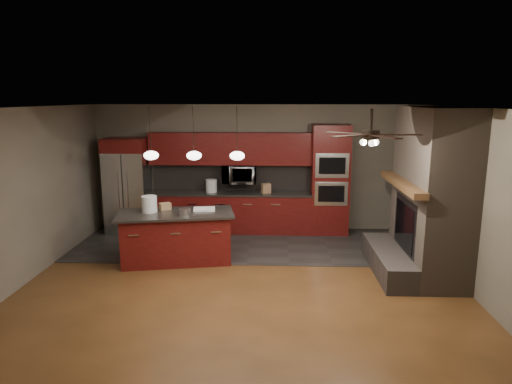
{
  "coord_description": "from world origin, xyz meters",
  "views": [
    {
      "loc": [
        0.49,
        -7.1,
        2.94
      ],
      "look_at": [
        0.18,
        0.6,
        1.35
      ],
      "focal_mm": 32.0,
      "sensor_mm": 36.0,
      "label": 1
    }
  ],
  "objects_px": {
    "oven_tower": "(330,180)",
    "counter_bucket": "(211,186)",
    "microwave": "(239,174)",
    "refrigerator": "(128,186)",
    "paint_can": "(185,212)",
    "counter_box": "(266,188)",
    "cardboard_box": "(165,206)",
    "kitchen_island": "(177,237)",
    "paint_tray": "(204,209)",
    "white_bucket": "(149,204)"
  },
  "relations": [
    {
      "from": "paint_tray",
      "to": "counter_box",
      "type": "relative_size",
      "value": 1.85
    },
    {
      "from": "refrigerator",
      "to": "oven_tower",
      "type": "bearing_deg",
      "value": 0.96
    },
    {
      "from": "paint_can",
      "to": "counter_box",
      "type": "distance_m",
      "value": 2.49
    },
    {
      "from": "kitchen_island",
      "to": "paint_tray",
      "type": "xyz_separation_m",
      "value": [
        0.49,
        0.21,
        0.47
      ]
    },
    {
      "from": "microwave",
      "to": "cardboard_box",
      "type": "xyz_separation_m",
      "value": [
        -1.24,
        -1.76,
        -0.32
      ]
    },
    {
      "from": "microwave",
      "to": "paint_tray",
      "type": "relative_size",
      "value": 1.9
    },
    {
      "from": "refrigerator",
      "to": "white_bucket",
      "type": "height_order",
      "value": "refrigerator"
    },
    {
      "from": "paint_can",
      "to": "counter_bucket",
      "type": "xyz_separation_m",
      "value": [
        0.18,
        2.13,
        0.06
      ]
    },
    {
      "from": "cardboard_box",
      "to": "oven_tower",
      "type": "bearing_deg",
      "value": -5.65
    },
    {
      "from": "refrigerator",
      "to": "microwave",
      "type": "bearing_deg",
      "value": 3.06
    },
    {
      "from": "oven_tower",
      "to": "refrigerator",
      "type": "distance_m",
      "value": 4.43
    },
    {
      "from": "white_bucket",
      "to": "paint_tray",
      "type": "bearing_deg",
      "value": 10.56
    },
    {
      "from": "microwave",
      "to": "paint_tray",
      "type": "distance_m",
      "value": 1.89
    },
    {
      "from": "oven_tower",
      "to": "counter_box",
      "type": "height_order",
      "value": "oven_tower"
    },
    {
      "from": "kitchen_island",
      "to": "white_bucket",
      "type": "distance_m",
      "value": 0.77
    },
    {
      "from": "kitchen_island",
      "to": "cardboard_box",
      "type": "height_order",
      "value": "cardboard_box"
    },
    {
      "from": "microwave",
      "to": "refrigerator",
      "type": "height_order",
      "value": "refrigerator"
    },
    {
      "from": "white_bucket",
      "to": "paint_can",
      "type": "bearing_deg",
      "value": -17.82
    },
    {
      "from": "white_bucket",
      "to": "cardboard_box",
      "type": "relative_size",
      "value": 1.51
    },
    {
      "from": "kitchen_island",
      "to": "white_bucket",
      "type": "bearing_deg",
      "value": 166.51
    },
    {
      "from": "cardboard_box",
      "to": "paint_tray",
      "type": "bearing_deg",
      "value": -34.85
    },
    {
      "from": "cardboard_box",
      "to": "paint_can",
      "type": "bearing_deg",
      "value": -76.52
    },
    {
      "from": "white_bucket",
      "to": "counter_bucket",
      "type": "relative_size",
      "value": 1.05
    },
    {
      "from": "microwave",
      "to": "kitchen_island",
      "type": "distance_m",
      "value": 2.37
    },
    {
      "from": "cardboard_box",
      "to": "counter_box",
      "type": "xyz_separation_m",
      "value": [
        1.83,
        1.66,
        0.02
      ]
    },
    {
      "from": "paint_can",
      "to": "cardboard_box",
      "type": "distance_m",
      "value": 0.61
    },
    {
      "from": "refrigerator",
      "to": "cardboard_box",
      "type": "distance_m",
      "value": 2.03
    },
    {
      "from": "white_bucket",
      "to": "counter_bucket",
      "type": "bearing_deg",
      "value": 65.71
    },
    {
      "from": "paint_tray",
      "to": "paint_can",
      "type": "bearing_deg",
      "value": -132.55
    },
    {
      "from": "oven_tower",
      "to": "paint_can",
      "type": "bearing_deg",
      "value": -142.54
    },
    {
      "from": "kitchen_island",
      "to": "paint_can",
      "type": "distance_m",
      "value": 0.59
    },
    {
      "from": "refrigerator",
      "to": "counter_box",
      "type": "height_order",
      "value": "refrigerator"
    },
    {
      "from": "counter_box",
      "to": "paint_tray",
      "type": "bearing_deg",
      "value": -144.75
    },
    {
      "from": "oven_tower",
      "to": "counter_box",
      "type": "relative_size",
      "value": 11.43
    },
    {
      "from": "refrigerator",
      "to": "counter_bucket",
      "type": "distance_m",
      "value": 1.84
    },
    {
      "from": "paint_tray",
      "to": "cardboard_box",
      "type": "distance_m",
      "value": 0.73
    },
    {
      "from": "oven_tower",
      "to": "counter_bucket",
      "type": "xyz_separation_m",
      "value": [
        -2.59,
        0.01,
        -0.15
      ]
    },
    {
      "from": "microwave",
      "to": "white_bucket",
      "type": "distance_m",
      "value": 2.46
    },
    {
      "from": "white_bucket",
      "to": "kitchen_island",
      "type": "bearing_deg",
      "value": -3.1
    },
    {
      "from": "microwave",
      "to": "refrigerator",
      "type": "xyz_separation_m",
      "value": [
        -2.45,
        -0.13,
        -0.25
      ]
    },
    {
      "from": "white_bucket",
      "to": "paint_can",
      "type": "distance_m",
      "value": 0.72
    },
    {
      "from": "refrigerator",
      "to": "counter_bucket",
      "type": "height_order",
      "value": "refrigerator"
    },
    {
      "from": "paint_tray",
      "to": "cardboard_box",
      "type": "bearing_deg",
      "value": 171.3
    },
    {
      "from": "oven_tower",
      "to": "kitchen_island",
      "type": "height_order",
      "value": "oven_tower"
    },
    {
      "from": "microwave",
      "to": "cardboard_box",
      "type": "distance_m",
      "value": 2.18
    },
    {
      "from": "microwave",
      "to": "counter_box",
      "type": "height_order",
      "value": "microwave"
    },
    {
      "from": "oven_tower",
      "to": "refrigerator",
      "type": "xyz_separation_m",
      "value": [
        -4.43,
        -0.07,
        -0.15
      ]
    },
    {
      "from": "kitchen_island",
      "to": "cardboard_box",
      "type": "distance_m",
      "value": 0.61
    },
    {
      "from": "counter_bucket",
      "to": "counter_box",
      "type": "bearing_deg",
      "value": -2.38
    },
    {
      "from": "kitchen_island",
      "to": "counter_bucket",
      "type": "height_order",
      "value": "counter_bucket"
    }
  ]
}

